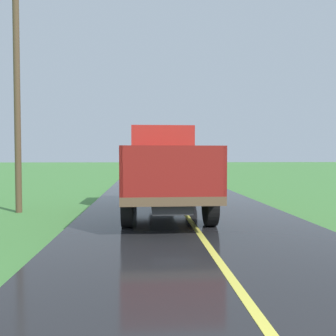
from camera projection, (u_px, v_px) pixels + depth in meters
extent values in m
cube|color=#2D2D30|center=(165.00, 195.00, 9.89)|extent=(0.90, 5.51, 0.24)
cube|color=brown|center=(165.00, 189.00, 9.88)|extent=(2.30, 5.80, 0.20)
cube|color=red|center=(162.00, 154.00, 11.79)|extent=(2.10, 1.90, 1.90)
cube|color=black|center=(161.00, 146.00, 12.73)|extent=(1.78, 0.02, 0.76)
cube|color=maroon|center=(126.00, 168.00, 8.81)|extent=(0.08, 3.85, 1.10)
cube|color=maroon|center=(208.00, 168.00, 8.97)|extent=(0.08, 3.85, 1.10)
cube|color=maroon|center=(174.00, 171.00, 7.01)|extent=(2.30, 0.08, 1.10)
cube|color=maroon|center=(163.00, 166.00, 10.77)|extent=(2.30, 0.08, 1.10)
cylinder|color=black|center=(132.00, 192.00, 11.61)|extent=(0.28, 1.00, 1.00)
cylinder|color=black|center=(191.00, 192.00, 11.76)|extent=(0.28, 1.00, 1.00)
cylinder|color=black|center=(127.00, 207.00, 8.23)|extent=(0.28, 1.00, 1.00)
cylinder|color=black|center=(210.00, 206.00, 8.38)|extent=(0.28, 1.00, 1.00)
ellipsoid|color=#B5CB25|center=(189.00, 167.00, 10.23)|extent=(0.49, 0.50, 0.37)
ellipsoid|color=#B7CB2F|center=(156.00, 182.00, 9.13)|extent=(0.58, 0.66, 0.45)
ellipsoid|color=#B7CB32|center=(209.00, 157.00, 7.56)|extent=(0.55, 0.61, 0.49)
ellipsoid|color=#AEC71F|center=(194.00, 169.00, 9.03)|extent=(0.43, 0.44, 0.51)
ellipsoid|color=#A5D21B|center=(159.00, 173.00, 8.01)|extent=(0.58, 0.63, 0.48)
ellipsoid|color=#ABC52C|center=(198.00, 169.00, 8.65)|extent=(0.43, 0.46, 0.39)
ellipsoid|color=#A5C229|center=(168.00, 182.00, 8.82)|extent=(0.57, 0.56, 0.49)
ellipsoid|color=#ADC928|center=(167.00, 172.00, 8.10)|extent=(0.46, 0.46, 0.51)
ellipsoid|color=#BACC30|center=(176.00, 170.00, 8.61)|extent=(0.47, 0.47, 0.37)
ellipsoid|color=#A6BE22|center=(161.00, 158.00, 10.26)|extent=(0.59, 0.71, 0.37)
ellipsoid|color=#A5BB20|center=(177.00, 168.00, 9.84)|extent=(0.48, 0.56, 0.50)
ellipsoid|color=#BED21A|center=(180.00, 181.00, 9.45)|extent=(0.44, 0.49, 0.41)
ellipsoid|color=#B0BB21|center=(158.00, 158.00, 10.34)|extent=(0.52, 0.57, 0.41)
ellipsoid|color=#B0D427|center=(189.00, 168.00, 10.48)|extent=(0.50, 0.48, 0.48)
cylinder|color=brown|center=(17.00, 95.00, 10.70)|extent=(0.20, 0.20, 7.70)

